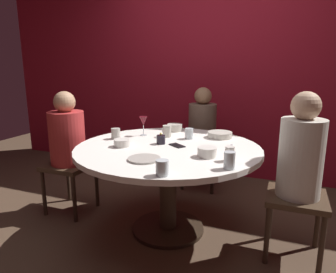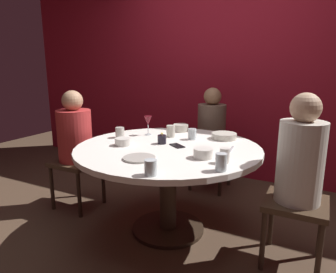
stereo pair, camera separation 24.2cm
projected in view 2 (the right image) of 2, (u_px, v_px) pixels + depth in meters
name	position (u px, v px, depth m)	size (l,w,h in m)	color
ground_plane	(168.00, 229.00, 2.61)	(8.00, 8.00, 0.00)	#4C3828
back_wall	(228.00, 70.00, 3.67)	(6.00, 0.10, 2.60)	maroon
dining_table	(168.00, 162.00, 2.47)	(1.47, 1.47, 0.73)	white
seated_diner_left	(75.00, 137.00, 2.89)	(0.40, 0.40, 1.13)	#3F2D1E
seated_diner_back	(212.00, 127.00, 3.34)	(0.40, 0.40, 1.12)	#3F2D1E
seated_diner_right	(300.00, 163.00, 2.01)	(0.40, 0.40, 1.19)	#3F2D1E
candle_holder	(162.00, 139.00, 2.51)	(0.07, 0.07, 0.09)	black
wine_glass	(148.00, 121.00, 2.81)	(0.08, 0.08, 0.18)	silver
dinner_plate	(139.00, 158.00, 2.11)	(0.22, 0.22, 0.01)	#B2ADA3
cell_phone	(177.00, 146.00, 2.44)	(0.07, 0.14, 0.01)	black
bowl_serving_large	(203.00, 153.00, 2.13)	(0.13, 0.13, 0.07)	silver
bowl_salad_center	(123.00, 142.00, 2.47)	(0.13, 0.13, 0.06)	silver
bowl_small_white	(181.00, 128.00, 2.99)	(0.15, 0.15, 0.07)	beige
bowl_sauce_side	(224.00, 136.00, 2.68)	(0.22, 0.22, 0.05)	beige
cup_near_candle	(151.00, 167.00, 1.79)	(0.08, 0.08, 0.09)	silver
cup_by_left_diner	(221.00, 162.00, 1.87)	(0.07, 0.07, 0.11)	silver
cup_by_right_diner	(225.00, 155.00, 2.02)	(0.06, 0.06, 0.10)	silver
cup_center_front	(192.00, 134.00, 2.66)	(0.07, 0.07, 0.09)	silver
cup_far_edge	(171.00, 131.00, 2.75)	(0.08, 0.08, 0.10)	beige
cup_beside_wine	(120.00, 132.00, 2.72)	(0.08, 0.08, 0.09)	#B2ADA3
fork_near_plate	(231.00, 149.00, 2.35)	(0.02, 0.18, 0.01)	#B7B7BC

